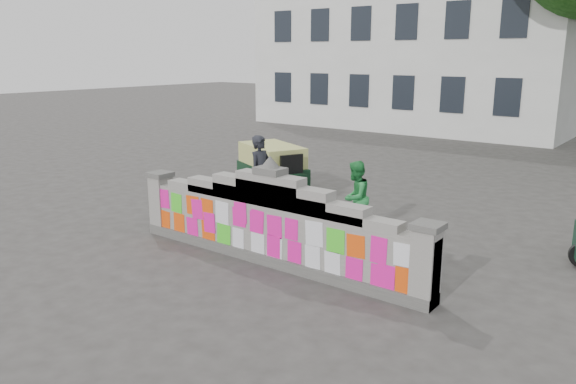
# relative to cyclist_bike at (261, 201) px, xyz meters

# --- Properties ---
(ground) EXTENTS (100.00, 100.00, 0.00)m
(ground) POSITION_rel_cyclist_bike_xyz_m (1.79, -1.85, -0.52)
(ground) COLOR #383533
(ground) RESTS_ON ground
(parapet_wall) EXTENTS (6.48, 0.44, 2.01)m
(parapet_wall) POSITION_rel_cyclist_bike_xyz_m (1.79, -1.85, 0.23)
(parapet_wall) COLOR #4C4C49
(parapet_wall) RESTS_ON ground
(building) EXTENTS (16.00, 10.00, 8.90)m
(building) POSITION_rel_cyclist_bike_xyz_m (-5.21, 20.14, 3.49)
(building) COLOR silver
(building) RESTS_ON ground
(cyclist_bike) EXTENTS (1.98, 0.69, 1.04)m
(cyclist_bike) POSITION_rel_cyclist_bike_xyz_m (0.00, 0.00, 0.00)
(cyclist_bike) COLOR black
(cyclist_bike) RESTS_ON ground
(cyclist_rider) EXTENTS (0.42, 0.64, 1.76)m
(cyclist_rider) POSITION_rel_cyclist_bike_xyz_m (0.00, 0.00, 0.36)
(cyclist_rider) COLOR black
(cyclist_rider) RESTS_ON ground
(pedestrian) EXTENTS (0.66, 0.81, 1.58)m
(pedestrian) POSITION_rel_cyclist_bike_xyz_m (2.09, 0.63, 0.27)
(pedestrian) COLOR green
(pedestrian) RESTS_ON ground
(rickshaw_left) EXTENTS (2.58, 1.97, 1.39)m
(rickshaw_left) POSITION_rel_cyclist_bike_xyz_m (-1.36, 2.11, 0.20)
(rickshaw_left) COLOR black
(rickshaw_left) RESTS_ON ground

